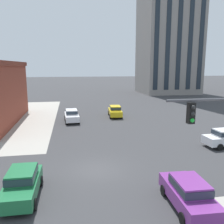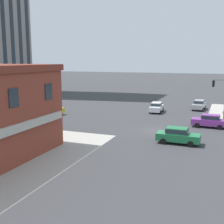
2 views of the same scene
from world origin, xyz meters
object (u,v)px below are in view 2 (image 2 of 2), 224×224
car_main_northbound_near (178,135)px  car_parked_curb (38,117)px  traffic_signal_main (224,91)px  car_main_northbound_far (210,120)px  car_main_southbound_near (157,107)px  car_cross_westbound (50,109)px  car_cross_eastbound (199,104)px

car_main_northbound_near → car_parked_curb: 19.52m
car_parked_curb → traffic_signal_main: bearing=-69.1°
car_main_northbound_far → car_main_southbound_near: same height
car_main_northbound_near → car_main_southbound_near: 18.46m
car_cross_westbound → car_parked_curb: 6.87m
traffic_signal_main → car_cross_eastbound: traffic_signal_main is taller
traffic_signal_main → car_main_southbound_near: 12.24m
car_parked_curb → car_cross_westbound: bearing=19.0°
traffic_signal_main → car_cross_westbound: size_ratio=1.51×
car_main_northbound_near → car_cross_westbound: same height
car_cross_eastbound → car_main_southbound_near: bearing=129.8°
traffic_signal_main → car_main_northbound_far: traffic_signal_main is taller
car_main_northbound_near → car_parked_curb: same height
traffic_signal_main → car_main_northbound_near: bearing=160.8°
car_cross_eastbound → car_cross_westbound: (-13.17, 21.65, 0.00)m
car_main_southbound_near → car_parked_curb: same height
car_cross_westbound → car_parked_curb: size_ratio=1.01×
car_main_northbound_far → car_parked_curb: same height
car_main_northbound_far → car_cross_eastbound: size_ratio=0.99×
car_parked_curb → car_main_northbound_far: bearing=-74.8°
car_main_northbound_near → car_cross_eastbound: 22.64m
car_main_northbound_near → car_main_southbound_near: same height
car_main_southbound_near → car_parked_curb: (-14.40, 13.10, 0.00)m
car_main_northbound_near → car_parked_curb: size_ratio=0.98×
traffic_signal_main → car_main_southbound_near: bearing=62.3°
car_cross_westbound → car_main_northbound_near: bearing=-113.8°
traffic_signal_main → car_cross_westbound: traffic_signal_main is taller
car_main_southbound_near → car_parked_curb: bearing=137.7°
car_cross_westbound → car_main_southbound_near: bearing=-62.7°
traffic_signal_main → car_main_northbound_far: bearing=153.2°
car_main_northbound_near → car_main_northbound_far: 9.34m
traffic_signal_main → car_cross_eastbound: 11.99m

